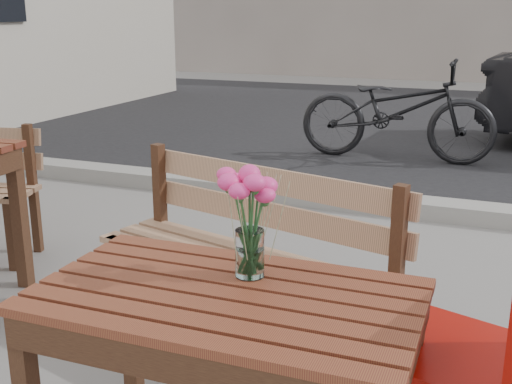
# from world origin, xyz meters

# --- Properties ---
(street) EXTENTS (30.00, 8.12, 0.12)m
(street) POSITION_xyz_m (0.00, 5.06, 0.03)
(street) COLOR black
(street) RESTS_ON ground
(main_table) EXTENTS (1.09, 0.65, 0.67)m
(main_table) POSITION_xyz_m (0.10, -0.05, 0.56)
(main_table) COLOR #5A2017
(main_table) RESTS_ON ground
(main_bench) EXTENTS (1.41, 0.73, 0.84)m
(main_bench) POSITION_xyz_m (-0.16, 0.81, 0.51)
(main_bench) COLOR #865F45
(main_bench) RESTS_ON ground
(red_chair) EXTENTS (0.56, 0.56, 0.90)m
(red_chair) POSITION_xyz_m (0.82, 0.19, 0.52)
(red_chair) COLOR #9D0B04
(red_chair) RESTS_ON ground
(main_vase) EXTENTS (0.19, 0.19, 0.34)m
(main_vase) POSITION_xyz_m (0.12, 0.08, 0.88)
(main_vase) COLOR white
(main_vase) RESTS_ON main_table
(bicycle) EXTENTS (1.90, 0.70, 0.99)m
(bicycle) POSITION_xyz_m (-0.24, 4.76, 0.50)
(bicycle) COLOR black
(bicycle) RESTS_ON ground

